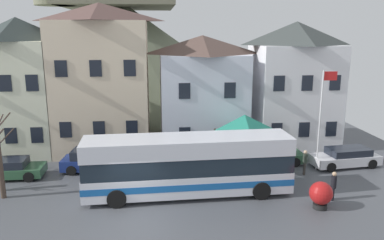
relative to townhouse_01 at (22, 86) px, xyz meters
name	(u,v)px	position (x,y,z in m)	size (l,w,h in m)	color
ground_plane	(134,220)	(8.66, -12.05, -4.96)	(40.00, 60.00, 0.07)	#4D4F56
townhouse_01	(22,86)	(0.00, 0.00, 0.00)	(5.11, 6.16, 9.86)	silver
townhouse_02	(102,78)	(5.88, -0.05, 0.51)	(6.74, 6.06, 10.87)	beige
townhouse_03	(202,92)	(13.40, -0.17, -0.64)	(6.35, 5.83, 8.58)	silver
townhouse_04	(294,85)	(20.54, -0.41, -0.14)	(6.14, 5.33, 9.59)	white
hilltop_castle	(119,47)	(5.54, 18.85, 2.05)	(35.70, 35.70, 22.45)	#5C634D
transit_bus	(188,166)	(11.51, -9.36, -3.26)	(11.42, 2.90, 3.32)	silver
bus_shelter	(244,125)	(15.45, -5.78, -1.90)	(3.60, 3.60, 3.70)	#473D33
parked_car_00	(9,169)	(0.71, -5.85, -4.32)	(4.06, 1.89, 1.22)	#305A3B
parked_car_01	(346,157)	(22.45, -5.78, -4.31)	(4.70, 2.25, 1.25)	white
parked_car_02	(96,160)	(5.89, -5.08, -4.22)	(4.54, 2.13, 1.45)	navy
parked_car_04	(270,155)	(17.57, -4.77, -4.30)	(4.27, 2.07, 1.26)	#2D5637
pedestrian_00	(305,161)	(19.10, -7.03, -4.03)	(0.29, 0.32, 1.60)	#38332D
pedestrian_01	(333,185)	(19.20, -10.80, -4.07)	(0.30, 0.33, 1.60)	black
public_bench	(233,155)	(15.06, -4.20, -4.45)	(1.75, 0.48, 0.87)	#473828
flagpole	(322,113)	(20.35, -6.17, -1.13)	(0.95, 0.10, 6.50)	silver
harbour_buoy	(321,194)	(18.11, -11.72, -4.14)	(1.18, 1.18, 1.43)	black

